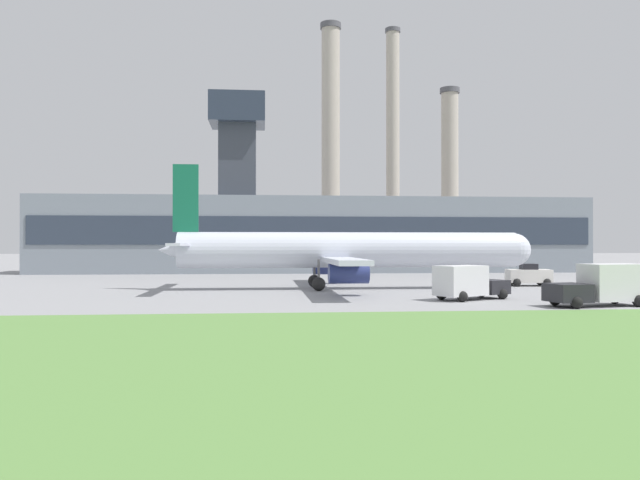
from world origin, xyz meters
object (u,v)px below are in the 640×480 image
Objects in this scene: airplane at (344,251)px; baggage_truck at (468,283)px; pushback_tug at (529,276)px; ground_crew_person at (624,284)px; fuel_truck at (603,285)px.

baggage_truck is (6.76, -10.65, -1.99)m from airplane.
pushback_tug is 16.27m from baggage_truck.
ground_crew_person is at bearing -28.91° from airplane.
pushback_tug is 12.32m from ground_crew_person.
pushback_tug is 0.63× the size of fuel_truck.
airplane reaches higher than baggage_truck.
ground_crew_person is (18.03, -9.96, -2.16)m from airplane.
airplane is 16.82× the size of ground_crew_person.
airplane is 7.83× the size of pushback_tug.
ground_crew_person is at bearing -83.49° from pushback_tug.
airplane is at bearing -172.20° from pushback_tug.
ground_crew_person is (11.27, 0.69, -0.18)m from baggage_truck.
baggage_truck is 3.08× the size of ground_crew_person.
baggage_truck is at bearing -176.49° from ground_crew_person.
baggage_truck reaches higher than pushback_tug.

